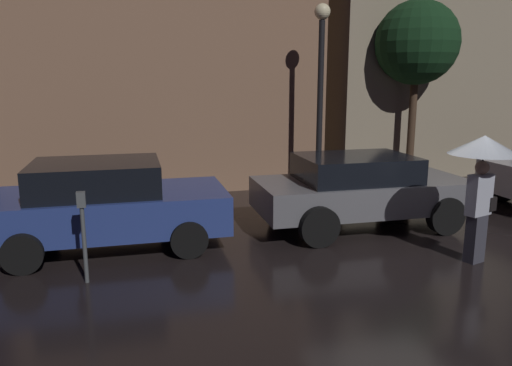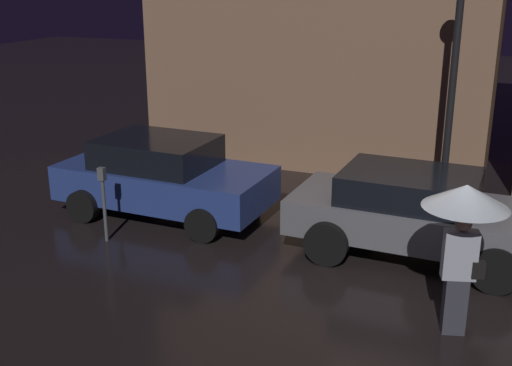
{
  "view_description": "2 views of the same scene",
  "coord_description": "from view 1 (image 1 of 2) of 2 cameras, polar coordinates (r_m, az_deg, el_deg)",
  "views": [
    {
      "loc": [
        -4.52,
        -7.21,
        2.88
      ],
      "look_at": [
        -2.48,
        -0.04,
        1.29
      ],
      "focal_mm": 35.0,
      "sensor_mm": 36.0,
      "label": 1
    },
    {
      "loc": [
        1.25,
        -8.67,
        4.45
      ],
      "look_at": [
        -2.26,
        0.0,
        1.37
      ],
      "focal_mm": 45.0,
      "sensor_mm": 36.0,
      "label": 2
    }
  ],
  "objects": [
    {
      "name": "street_tree",
      "position": [
        14.01,
        17.92,
        14.92
      ],
      "size": [
        2.16,
        2.16,
        4.83
      ],
      "color": "#473323",
      "rests_on": "ground"
    },
    {
      "name": "building_facade_left",
      "position": [
        13.81,
        -10.67,
        15.92
      ],
      "size": [
        8.06,
        3.0,
        7.74
      ],
      "color": "#8C664C",
      "rests_on": "ground"
    },
    {
      "name": "pedestrian_with_umbrella",
      "position": [
        8.37,
        24.49,
        2.23
      ],
      "size": [
        1.06,
        1.06,
        2.02
      ],
      "rotation": [
        0.0,
        0.0,
        0.28
      ],
      "color": "#383842",
      "rests_on": "ground"
    },
    {
      "name": "parking_meter",
      "position": [
        7.41,
        -19.15,
        -4.81
      ],
      "size": [
        0.12,
        0.1,
        1.33
      ],
      "color": "#4C5154",
      "rests_on": "ground"
    },
    {
      "name": "parked_car_blue",
      "position": [
        8.89,
        -16.85,
        -2.23
      ],
      "size": [
        4.06,
        2.07,
        1.49
      ],
      "rotation": [
        0.0,
        0.0,
        -0.03
      ],
      "color": "navy",
      "rests_on": "ground"
    },
    {
      "name": "street_lamp_near",
      "position": [
        11.96,
        7.4,
        12.13
      ],
      "size": [
        0.37,
        0.37,
        4.52
      ],
      "color": "black",
      "rests_on": "ground"
    },
    {
      "name": "ground_plane",
      "position": [
        8.98,
        15.46,
        -7.14
      ],
      "size": [
        60.0,
        60.0,
        0.0
      ],
      "primitive_type": "plane",
      "color": "black"
    },
    {
      "name": "parked_car_grey",
      "position": [
        9.88,
        11.81,
        -0.64
      ],
      "size": [
        4.15,
        2.01,
        1.41
      ],
      "rotation": [
        0.0,
        0.0,
        -0.03
      ],
      "color": "slate",
      "rests_on": "ground"
    }
  ]
}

